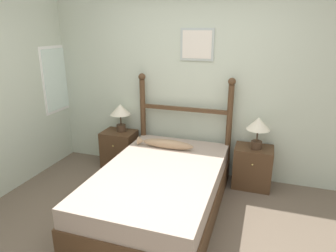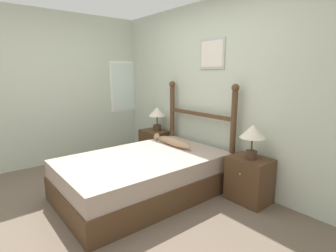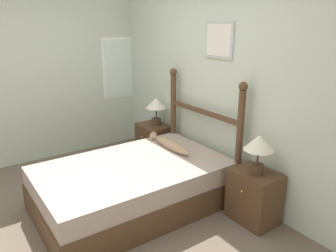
{
  "view_description": "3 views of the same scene",
  "coord_description": "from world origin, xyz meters",
  "px_view_note": "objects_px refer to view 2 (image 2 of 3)",
  "views": [
    {
      "loc": [
        0.92,
        -2.25,
        2.02
      ],
      "look_at": [
        -0.17,
        1.02,
        0.89
      ],
      "focal_mm": 32.0,
      "sensor_mm": 36.0,
      "label": 1
    },
    {
      "loc": [
        2.55,
        -1.17,
        1.56
      ],
      "look_at": [
        -0.16,
        1.03,
        0.84
      ],
      "focal_mm": 28.0,
      "sensor_mm": 36.0,
      "label": 2
    },
    {
      "loc": [
        2.8,
        -0.98,
        2.02
      ],
      "look_at": [
        -0.1,
        1.06,
        0.88
      ],
      "focal_mm": 35.0,
      "sensor_mm": 36.0,
      "label": 3
    }
  ],
  "objects_px": {
    "table_lamp_right": "(252,134)",
    "fish_pillow": "(172,141)",
    "nightstand_right": "(249,180)",
    "bed": "(144,175)",
    "nightstand_left": "(155,145)",
    "table_lamp_left": "(157,114)"
  },
  "relations": [
    {
      "from": "nightstand_left",
      "to": "nightstand_right",
      "type": "height_order",
      "value": "same"
    },
    {
      "from": "bed",
      "to": "table_lamp_right",
      "type": "distance_m",
      "value": 1.45
    },
    {
      "from": "nightstand_left",
      "to": "table_lamp_left",
      "type": "distance_m",
      "value": 0.58
    },
    {
      "from": "bed",
      "to": "table_lamp_right",
      "type": "height_order",
      "value": "table_lamp_right"
    },
    {
      "from": "bed",
      "to": "fish_pillow",
      "type": "distance_m",
      "value": 0.7
    },
    {
      "from": "nightstand_right",
      "to": "table_lamp_right",
      "type": "relative_size",
      "value": 1.34
    },
    {
      "from": "table_lamp_right",
      "to": "fish_pillow",
      "type": "height_order",
      "value": "table_lamp_right"
    },
    {
      "from": "bed",
      "to": "fish_pillow",
      "type": "bearing_deg",
      "value": 103.48
    },
    {
      "from": "bed",
      "to": "table_lamp_left",
      "type": "relative_size",
      "value": 5.04
    },
    {
      "from": "nightstand_left",
      "to": "table_lamp_left",
      "type": "xyz_separation_m",
      "value": [
        0.03,
        0.04,
        0.58
      ]
    },
    {
      "from": "fish_pillow",
      "to": "bed",
      "type": "bearing_deg",
      "value": -76.52
    },
    {
      "from": "bed",
      "to": "fish_pillow",
      "type": "height_order",
      "value": "fish_pillow"
    },
    {
      "from": "nightstand_left",
      "to": "table_lamp_right",
      "type": "xyz_separation_m",
      "value": [
        1.97,
        -0.02,
        0.58
      ]
    },
    {
      "from": "nightstand_right",
      "to": "table_lamp_left",
      "type": "bearing_deg",
      "value": 178.84
    },
    {
      "from": "nightstand_right",
      "to": "bed",
      "type": "bearing_deg",
      "value": -137.51
    },
    {
      "from": "nightstand_right",
      "to": "fish_pillow",
      "type": "distance_m",
      "value": 1.19
    },
    {
      "from": "nightstand_left",
      "to": "table_lamp_left",
      "type": "bearing_deg",
      "value": 56.41
    },
    {
      "from": "nightstand_left",
      "to": "table_lamp_right",
      "type": "bearing_deg",
      "value": -0.7
    },
    {
      "from": "nightstand_left",
      "to": "bed",
      "type": "bearing_deg",
      "value": -42.49
    },
    {
      "from": "nightstand_right",
      "to": "fish_pillow",
      "type": "height_order",
      "value": "fish_pillow"
    },
    {
      "from": "nightstand_right",
      "to": "fish_pillow",
      "type": "relative_size",
      "value": 0.72
    },
    {
      "from": "bed",
      "to": "nightstand_right",
      "type": "distance_m",
      "value": 1.32
    }
  ]
}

